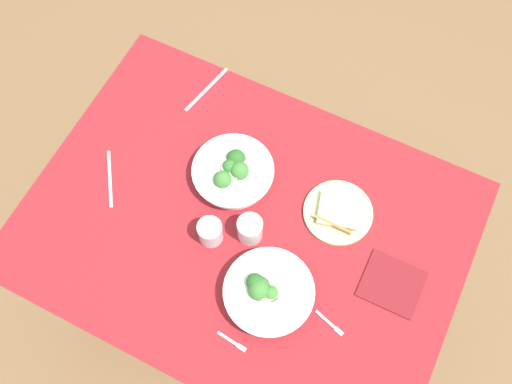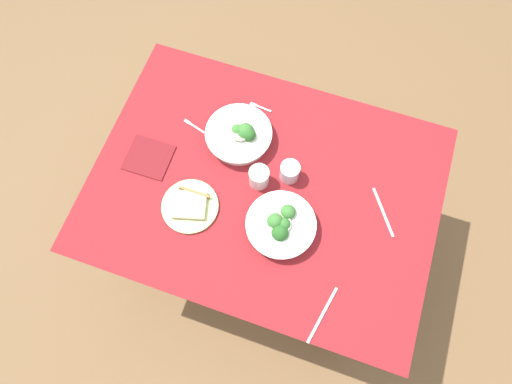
# 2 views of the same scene
# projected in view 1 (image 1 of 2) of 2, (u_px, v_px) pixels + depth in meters

# --- Properties ---
(ground_plane) EXTENTS (6.00, 6.00, 0.00)m
(ground_plane) POSITION_uv_depth(u_px,v_px,m) (248.00, 288.00, 2.46)
(ground_plane) COLOR brown
(dining_table) EXTENTS (1.31, 0.96, 0.73)m
(dining_table) POSITION_uv_depth(u_px,v_px,m) (245.00, 238.00, 1.89)
(dining_table) COLOR maroon
(dining_table) RESTS_ON ground_plane
(broccoli_bowl_far) EXTENTS (0.25, 0.25, 0.09)m
(broccoli_bowl_far) POSITION_uv_depth(u_px,v_px,m) (233.00, 172.00, 1.83)
(broccoli_bowl_far) COLOR white
(broccoli_bowl_far) RESTS_ON dining_table
(broccoli_bowl_near) EXTENTS (0.26, 0.26, 0.09)m
(broccoli_bowl_near) POSITION_uv_depth(u_px,v_px,m) (267.00, 292.00, 1.67)
(broccoli_bowl_near) COLOR silver
(broccoli_bowl_near) RESTS_ON dining_table
(bread_side_plate) EXTENTS (0.21, 0.21, 0.03)m
(bread_side_plate) POSITION_uv_depth(u_px,v_px,m) (338.00, 212.00, 1.80)
(bread_side_plate) COLOR #B7D684
(bread_side_plate) RESTS_ON dining_table
(water_glass_center) EXTENTS (0.07, 0.07, 0.08)m
(water_glass_center) POSITION_uv_depth(u_px,v_px,m) (210.00, 232.00, 1.74)
(water_glass_center) COLOR silver
(water_glass_center) RESTS_ON dining_table
(water_glass_side) EXTENTS (0.08, 0.08, 0.09)m
(water_glass_side) POSITION_uv_depth(u_px,v_px,m) (250.00, 229.00, 1.74)
(water_glass_side) COLOR silver
(water_glass_side) RESTS_ON dining_table
(fork_by_far_bowl) EXTENTS (0.10, 0.04, 0.00)m
(fork_by_far_bowl) POSITION_uv_depth(u_px,v_px,m) (331.00, 324.00, 1.67)
(fork_by_far_bowl) COLOR #B7B7BC
(fork_by_far_bowl) RESTS_ON dining_table
(fork_by_near_bowl) EXTENTS (0.10, 0.02, 0.00)m
(fork_by_near_bowl) POSITION_uv_depth(u_px,v_px,m) (233.00, 342.00, 1.65)
(fork_by_near_bowl) COLOR #B7B7BC
(fork_by_near_bowl) RESTS_ON dining_table
(table_knife_left) EXTENTS (0.06, 0.21, 0.00)m
(table_knife_left) POSITION_uv_depth(u_px,v_px,m) (207.00, 89.00, 1.99)
(table_knife_left) COLOR #B7B7BC
(table_knife_left) RESTS_ON dining_table
(table_knife_right) EXTENTS (0.12, 0.17, 0.00)m
(table_knife_right) POSITION_uv_depth(u_px,v_px,m) (110.00, 179.00, 1.85)
(table_knife_right) COLOR #B7B7BC
(table_knife_right) RESTS_ON dining_table
(napkin_folded_upper) EXTENTS (0.17, 0.16, 0.01)m
(napkin_folded_upper) POSITION_uv_depth(u_px,v_px,m) (392.00, 284.00, 1.71)
(napkin_folded_upper) COLOR maroon
(napkin_folded_upper) RESTS_ON dining_table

